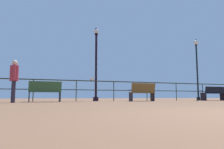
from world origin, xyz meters
TOP-DOWN VIEW (x-y plane):
  - pier_railing at (-0.00, 9.37)m, footprint 19.09×0.05m
  - bench_near_left at (-2.66, 8.52)m, footprint 1.44×0.67m
  - bench_near_right at (2.41, 8.52)m, footprint 1.42×0.61m
  - bench_far_right at (7.54, 8.53)m, footprint 1.71×0.68m
  - lamppost_center at (0.06, 9.53)m, footprint 0.30×0.30m
  - lamppost_right at (7.19, 9.53)m, footprint 0.30×0.30m
  - person_at_railing at (-3.90, 7.55)m, footprint 0.33×0.55m
  - seagull_on_rail at (-0.22, 9.35)m, footprint 0.24×0.41m

SIDE VIEW (x-z plane):
  - bench_far_right at x=7.54m, z-range 0.06..0.93m
  - bench_near_left at x=-2.66m, z-range 0.05..0.99m
  - bench_near_right at x=2.41m, z-range 0.05..1.02m
  - pier_railing at x=0.00m, z-range 0.27..1.38m
  - person_at_railing at x=-3.90m, z-range 0.13..1.83m
  - seagull_on_rail at x=-0.22m, z-range 1.10..1.30m
  - lamppost_center at x=0.06m, z-range 0.03..4.21m
  - lamppost_right at x=7.19m, z-range 0.32..4.53m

